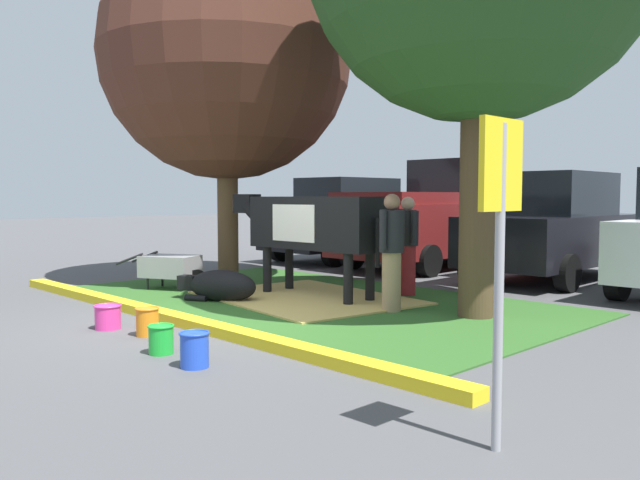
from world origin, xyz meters
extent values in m
plane|color=#4C4C4F|center=(0.00, 0.00, 0.00)|extent=(80.00, 80.00, 0.00)
cube|color=#2D5B23|center=(-0.30, 1.91, 0.01)|extent=(7.72, 4.48, 0.02)
cube|color=yellow|center=(-0.30, -0.47, 0.06)|extent=(8.92, 0.24, 0.12)
cube|color=tan|center=(-0.36, 1.92, 0.03)|extent=(3.48, 2.79, 0.04)
cylinder|color=brown|center=(-2.83, 2.26, 1.28)|extent=(0.38, 0.38, 2.55)
sphere|color=#4C281E|center=(-2.83, 2.26, 4.13)|extent=(4.52, 4.52, 4.52)
cylinder|color=#4C3823|center=(2.24, 2.51, 1.60)|extent=(0.46, 0.46, 3.19)
cube|color=black|center=(-0.34, 2.12, 1.17)|extent=(2.33, 0.79, 0.80)
cube|color=white|center=(-0.49, 2.11, 1.17)|extent=(0.93, 0.76, 0.56)
cylinder|color=black|center=(-1.67, 2.06, 1.27)|extent=(0.65, 0.35, 0.58)
cube|color=black|center=(-1.99, 2.05, 1.45)|extent=(0.45, 0.28, 0.32)
cube|color=white|center=(-2.19, 2.04, 1.41)|extent=(0.13, 0.20, 0.20)
cylinder|color=black|center=(-1.19, 1.84, 0.39)|extent=(0.14, 0.14, 0.77)
cylinder|color=black|center=(-1.21, 2.33, 0.39)|extent=(0.14, 0.14, 0.77)
cylinder|color=black|center=(0.53, 1.91, 0.39)|extent=(0.14, 0.14, 0.77)
cylinder|color=black|center=(0.51, 2.40, 0.39)|extent=(0.14, 0.14, 0.77)
cylinder|color=black|center=(0.86, 2.17, 0.92)|extent=(0.06, 0.06, 0.70)
ellipsoid|color=black|center=(-1.09, 0.89, 0.24)|extent=(1.20, 0.89, 0.48)
cube|color=black|center=(-1.64, 0.64, 0.26)|extent=(0.34, 0.30, 0.22)
cube|color=silver|center=(-1.74, 0.59, 0.26)|extent=(0.10, 0.12, 0.16)
cylinder|color=black|center=(-1.33, 0.58, 0.06)|extent=(0.36, 0.23, 0.10)
cylinder|color=maroon|center=(0.50, 3.30, 0.40)|extent=(0.26, 0.26, 0.80)
cylinder|color=black|center=(0.50, 3.30, 1.08)|extent=(0.34, 0.34, 0.55)
sphere|color=tan|center=(0.50, 3.30, 1.46)|extent=(0.22, 0.22, 0.22)
cylinder|color=black|center=(0.69, 3.20, 1.10)|extent=(0.09, 0.09, 0.52)
cylinder|color=black|center=(0.30, 3.40, 1.10)|extent=(0.09, 0.09, 0.52)
cylinder|color=#9E7F5B|center=(1.22, 2.03, 0.41)|extent=(0.26, 0.26, 0.82)
cylinder|color=black|center=(1.22, 2.03, 1.11)|extent=(0.34, 0.34, 0.57)
sphere|color=#8C664C|center=(1.22, 2.03, 1.50)|extent=(0.22, 0.22, 0.22)
cylinder|color=black|center=(1.25, 1.81, 1.13)|extent=(0.09, 0.09, 0.54)
cylinder|color=black|center=(1.19, 2.25, 1.13)|extent=(0.09, 0.09, 0.54)
cube|color=gray|center=(-2.72, 0.98, 0.40)|extent=(1.07, 0.94, 0.36)
cylinder|color=black|center=(-2.27, 1.21, 0.18)|extent=(0.37, 0.25, 0.36)
cylinder|color=black|center=(-3.08, 1.04, 0.12)|extent=(0.04, 0.04, 0.24)
cylinder|color=black|center=(-2.88, 0.65, 0.12)|extent=(0.04, 0.04, 0.24)
cylinder|color=black|center=(-3.40, 0.88, 0.52)|extent=(0.49, 0.28, 0.23)
cylinder|color=black|center=(-3.20, 0.49, 0.52)|extent=(0.49, 0.28, 0.23)
cylinder|color=#99999E|center=(4.69, -1.16, 1.01)|extent=(0.06, 0.06, 2.02)
cube|color=yellow|center=(4.69, -1.16, 1.77)|extent=(0.04, 0.44, 0.56)
cylinder|color=#EA3893|center=(-0.43, -1.23, 0.14)|extent=(0.30, 0.30, 0.28)
torus|color=#EA3893|center=(-0.43, -1.23, 0.28)|extent=(0.32, 0.32, 0.02)
cylinder|color=orange|center=(0.23, -1.08, 0.16)|extent=(0.25, 0.25, 0.31)
torus|color=orange|center=(0.23, -1.08, 0.31)|extent=(0.28, 0.28, 0.02)
cylinder|color=green|center=(1.08, -1.40, 0.14)|extent=(0.24, 0.24, 0.28)
torus|color=green|center=(1.08, -1.40, 0.28)|extent=(0.27, 0.27, 0.02)
cylinder|color=blue|center=(1.74, -1.44, 0.16)|extent=(0.26, 0.26, 0.32)
torus|color=blue|center=(1.74, -1.44, 0.32)|extent=(0.29, 0.29, 0.02)
cube|color=black|center=(-4.15, 6.84, 0.77)|extent=(1.88, 4.43, 0.90)
cube|color=black|center=(-4.15, 6.84, 1.62)|extent=(1.62, 2.23, 0.80)
cylinder|color=black|center=(-5.07, 8.26, 0.32)|extent=(0.23, 0.64, 0.64)
cylinder|color=black|center=(-3.27, 8.29, 0.32)|extent=(0.23, 0.64, 0.64)
cylinder|color=black|center=(-5.02, 5.40, 0.32)|extent=(0.23, 0.64, 0.64)
cylinder|color=black|center=(-3.22, 5.43, 0.32)|extent=(0.23, 0.64, 0.64)
cube|color=maroon|center=(-1.73, 7.24, 0.87)|extent=(2.10, 5.44, 1.10)
cube|color=black|center=(-1.75, 8.19, 1.92)|extent=(1.87, 1.83, 1.00)
cube|color=maroon|center=(-1.71, 6.03, 1.54)|extent=(1.95, 2.73, 0.24)
cylinder|color=black|center=(-2.76, 8.98, 0.32)|extent=(0.23, 0.64, 0.64)
cylinder|color=black|center=(-0.76, 9.01, 0.32)|extent=(0.23, 0.64, 0.64)
cylinder|color=black|center=(-2.70, 5.47, 0.32)|extent=(0.23, 0.64, 0.64)
cylinder|color=black|center=(-0.70, 5.50, 0.32)|extent=(0.23, 0.64, 0.64)
cube|color=black|center=(1.15, 6.92, 0.77)|extent=(1.88, 4.43, 0.90)
cube|color=black|center=(1.15, 6.92, 1.62)|extent=(1.62, 2.23, 0.80)
cylinder|color=black|center=(0.22, 8.34, 0.32)|extent=(0.23, 0.64, 0.64)
cylinder|color=black|center=(2.02, 8.37, 0.32)|extent=(0.23, 0.64, 0.64)
cylinder|color=black|center=(0.28, 5.48, 0.32)|extent=(0.23, 0.64, 0.64)
cylinder|color=black|center=(2.08, 5.51, 0.32)|extent=(0.23, 0.64, 0.64)
cylinder|color=black|center=(2.98, 5.26, 0.32)|extent=(0.23, 0.64, 0.64)
camera|label=1|loc=(6.70, -4.63, 1.58)|focal=35.76mm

